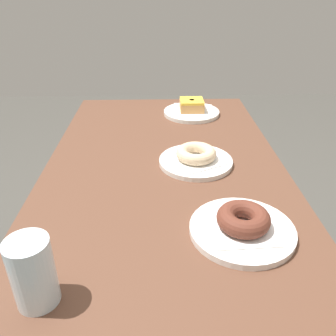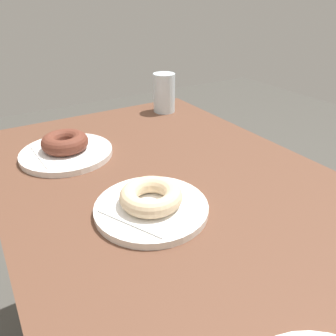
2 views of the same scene
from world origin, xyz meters
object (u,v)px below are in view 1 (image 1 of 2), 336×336
Objects in this scene: donut_glazed_square at (192,105)px; donut_sugar_ring at (196,153)px; plate_sugar_ring at (196,161)px; plate_chocolate_ring at (242,230)px; donut_chocolate_ring at (243,219)px; water_glass at (33,272)px; plate_glazed_square at (191,112)px.

donut_sugar_ring is at bearing -3.31° from donut_glazed_square.
donut_sugar_ring is (0.00, 0.00, 0.03)m from plate_sugar_ring.
plate_sugar_ring is at bearing -167.78° from plate_chocolate_ring.
donut_chocolate_ring is at bearing 0.00° from plate_chocolate_ring.
donut_glazed_square is 0.97m from water_glass.
plate_sugar_ring is 1.83× the size of donut_sugar_ring.
plate_glazed_square and plate_chocolate_ring have the same top height.
plate_chocolate_ring is (0.74, 0.05, -0.03)m from donut_glazed_square.
donut_chocolate_ring is (0.00, 0.00, 0.03)m from plate_chocolate_ring.
donut_glazed_square is 0.72× the size of water_glass.
donut_sugar_ring is (0.42, -0.02, 0.03)m from plate_glazed_square.
donut_sugar_ring is 0.58m from water_glass.
water_glass is (0.91, -0.34, 0.03)m from donut_glazed_square.
water_glass is (0.17, -0.39, 0.06)m from plate_chocolate_ring.
water_glass reaches higher than donut_glazed_square.
water_glass reaches higher than donut_sugar_ring.
water_glass is at bearing -20.75° from plate_glazed_square.
donut_sugar_ring is at bearing 146.79° from water_glass.
water_glass is at bearing -20.75° from donut_glazed_square.
donut_chocolate_ring is 0.53× the size of plate_sugar_ring.
donut_chocolate_ring is (0.74, 0.05, 0.03)m from plate_glazed_square.
donut_sugar_ring is (0.42, -0.02, -0.00)m from donut_glazed_square.
plate_glazed_square is 1.87× the size of donut_sugar_ring.
plate_sugar_ring is at bearing -167.78° from donut_chocolate_ring.
water_glass is at bearing -33.21° from donut_sugar_ring.
plate_chocolate_ring is 0.33m from donut_sugar_ring.
plate_sugar_ring is 0.03m from donut_sugar_ring.
donut_glazed_square is 0.42m from donut_sugar_ring.
donut_sugar_ring is (-0.32, -0.07, -0.00)m from donut_chocolate_ring.
plate_sugar_ring is (-0.32, -0.07, -0.03)m from donut_chocolate_ring.
donut_sugar_ring is at bearing -167.78° from donut_chocolate_ring.
plate_chocolate_ring is at bearing 3.49° from donut_glazed_square.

